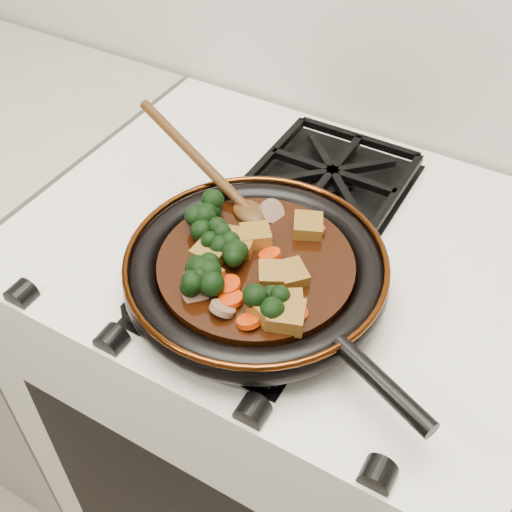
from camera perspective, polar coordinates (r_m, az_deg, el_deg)
The scene contains 34 objects.
stove at distance 1.28m, azimuth 2.25°, elevation -13.06°, with size 0.76×0.60×0.90m, color white.
burner_grate_front at distance 0.83m, azimuth -1.44°, elevation -3.26°, with size 0.23×0.23×0.03m, color black, non-canonical shape.
burner_grate_back at distance 1.02m, azimuth 6.75°, elevation 7.03°, with size 0.23×0.23×0.03m, color black, non-canonical shape.
skillet at distance 0.82m, azimuth 0.09°, elevation -1.38°, with size 0.44×0.34×0.05m.
braising_sauce at distance 0.81m, azimuth 0.00°, elevation -1.04°, with size 0.25×0.25×0.02m, color black.
tofu_cube_0 at distance 0.78m, azimuth 1.67°, elevation -1.75°, with size 0.04×0.03×0.02m, color brown.
tofu_cube_1 at distance 0.75m, azimuth 2.75°, elevation -4.53°, with size 0.04×0.04×0.02m, color brown.
tofu_cube_2 at distance 0.82m, azimuth -1.52°, elevation 1.17°, with size 0.04×0.04×0.02m, color brown.
tofu_cube_3 at distance 0.83m, azimuth -0.02°, elevation 1.77°, with size 0.04×0.04×0.02m, color brown.
tofu_cube_4 at distance 0.74m, azimuth 2.70°, elevation -5.35°, with size 0.04×0.04×0.02m, color brown.
tofu_cube_5 at distance 0.81m, azimuth -3.97°, elevation 0.33°, with size 0.04×0.04×0.02m, color brown.
tofu_cube_6 at distance 0.85m, azimuth 4.64°, elevation 2.62°, with size 0.04×0.04×0.02m, color brown.
tofu_cube_7 at distance 0.78m, azimuth 3.17°, elevation -1.69°, with size 0.04×0.03×0.02m, color brown.
tofu_cube_8 at distance 0.74m, azimuth 1.24°, elevation -4.72°, with size 0.04×0.04×0.02m, color brown.
tofu_cube_9 at distance 0.78m, azimuth -4.57°, elevation -1.82°, with size 0.04×0.04×0.02m, color brown.
broccoli_floret_0 at distance 0.82m, azimuth -3.24°, elevation 1.26°, with size 0.06×0.06×0.06m, color black, non-canonical shape.
broccoli_floret_1 at distance 0.79m, azimuth -4.72°, elevation -1.11°, with size 0.06×0.06×0.05m, color black, non-canonical shape.
broccoli_floret_2 at distance 0.84m, azimuth -5.21°, elevation 2.78°, with size 0.06×0.06×0.06m, color black, non-canonical shape.
broccoli_floret_3 at distance 0.80m, azimuth -2.31°, elevation 0.25°, with size 0.06×0.06×0.06m, color black, non-canonical shape.
broccoli_floret_4 at distance 0.77m, azimuth -5.74°, elevation -2.21°, with size 0.06×0.06×0.06m, color black, non-canonical shape.
broccoli_floret_5 at distance 0.74m, azimuth 0.90°, elevation -4.19°, with size 0.06×0.06×0.06m, color black, non-canonical shape.
broccoli_floret_6 at distance 0.86m, azimuth -3.91°, elevation 3.75°, with size 0.06×0.06×0.05m, color black, non-canonical shape.
broccoli_floret_7 at distance 0.77m, azimuth -4.46°, elevation -2.31°, with size 0.06×0.06×0.06m, color black, non-canonical shape.
carrot_coin_0 at distance 0.75m, azimuth 3.64°, elevation -4.97°, with size 0.03×0.03×0.01m, color red.
carrot_coin_1 at distance 0.76m, azimuth -2.25°, elevation -3.83°, with size 0.03×0.03×0.01m, color red.
carrot_coin_2 at distance 0.81m, azimuth 1.24°, elevation 0.09°, with size 0.03×0.03×0.01m, color red.
carrot_coin_3 at distance 0.77m, azimuth -2.52°, elevation -2.61°, with size 0.03×0.03×0.01m, color red.
carrot_coin_4 at distance 0.85m, azimuth 5.30°, elevation 2.41°, with size 0.03×0.03×0.01m, color red.
carrot_coin_5 at distance 0.74m, azimuth -0.65°, elevation -5.81°, with size 0.03×0.03×0.01m, color red.
mushroom_slice_0 at distance 0.87m, azimuth 1.41°, elevation 3.96°, with size 0.04×0.04×0.01m, color #7E5F49.
mushroom_slice_1 at distance 0.75m, azimuth 2.80°, elevation -4.76°, with size 0.03×0.03×0.01m, color #7E5F49.
mushroom_slice_2 at distance 0.77m, azimuth -5.37°, elevation -3.20°, with size 0.03×0.03×0.01m, color #7E5F49.
mushroom_slice_3 at distance 0.75m, azimuth -3.01°, elevation -4.69°, with size 0.03×0.03×0.01m, color #7E5F49.
wooden_spoon at distance 0.90m, azimuth -3.40°, elevation 6.82°, with size 0.15×0.07×0.24m.
Camera 1 is at (0.29, 1.08, 1.54)m, focal length 45.00 mm.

